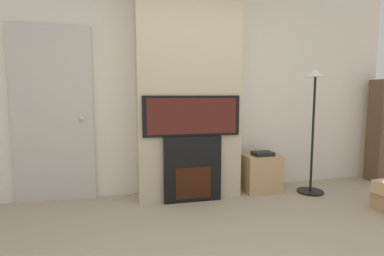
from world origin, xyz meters
name	(u,v)px	position (x,y,z in m)	size (l,w,h in m)	color
wall_back	(184,90)	(0.00, 2.03, 1.35)	(6.00, 0.06, 2.70)	silver
chimney_breast	(188,90)	(0.00, 1.79, 1.35)	(1.27, 0.42, 2.70)	#BCAD8E
fireplace	(192,169)	(0.00, 1.58, 0.40)	(0.70, 0.15, 0.80)	black
television	(192,116)	(0.00, 1.58, 1.04)	(1.17, 0.07, 0.48)	black
floor_lamp	(314,111)	(1.59, 1.51, 1.09)	(0.34, 0.34, 1.61)	black
media_stand	(261,172)	(0.98, 1.72, 0.25)	(0.47, 0.36, 0.54)	tan
entry_door	(53,115)	(-1.60, 1.97, 1.05)	(0.91, 0.09, 2.10)	#BCB7AD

